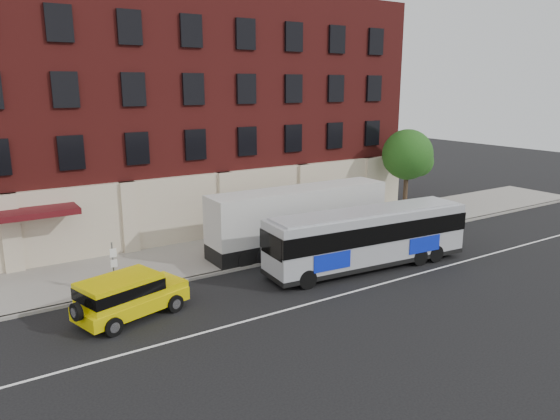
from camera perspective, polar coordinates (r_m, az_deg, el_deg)
ground at (r=23.94m, az=7.13°, el=-9.69°), size 120.00×120.00×0.00m
sidewalk at (r=30.89m, az=-3.64°, el=-4.07°), size 60.00×6.00×0.15m
kerb at (r=28.44m, az=-0.66°, el=-5.61°), size 60.00×0.25×0.15m
lane_line at (r=24.29m, az=6.36°, el=-9.30°), size 60.00×0.12×0.01m
building at (r=36.62m, az=-10.01°, el=10.48°), size 30.00×12.10×15.00m
sign_pole at (r=24.92m, az=-17.72°, el=-5.73°), size 0.30×0.20×2.50m
street_tree at (r=38.58m, az=13.80°, el=5.70°), size 3.60×3.60×6.20m
city_bus at (r=27.60m, az=9.62°, el=-2.81°), size 11.55×3.36×3.12m
yellow_suv at (r=22.46m, az=-16.41°, el=-8.85°), size 4.94×3.05×1.84m
shipping_container at (r=30.07m, az=2.14°, el=-1.08°), size 11.05×2.48×3.67m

